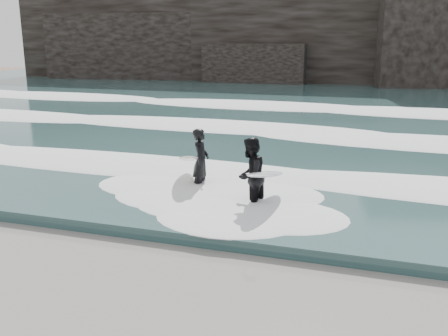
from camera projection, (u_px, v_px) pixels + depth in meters
The scene contains 8 objects.
ground at pixel (102, 312), 8.47m from camera, with size 120.00×120.00×0.00m, color #8D5D42.
sea at pixel (320, 102), 35.14m from camera, with size 90.00×52.00×0.30m, color #2A4847.
headland at pixel (345, 33), 49.57m from camera, with size 70.00×9.00×10.00m, color black.
foam_near at pixel (244, 165), 16.66m from camera, with size 60.00×3.20×0.20m, color white.
foam_mid at pixel (285, 129), 23.10m from camera, with size 60.00×4.00×0.24m, color white.
foam_far at pixel (313, 105), 31.38m from camera, with size 60.00×4.80×0.30m, color white.
surfer_left at pixel (198, 161), 14.80m from camera, with size 1.40×2.33×1.96m.
surfer_right at pixel (252, 176), 13.07m from camera, with size 1.33×2.37×2.04m.
Camera 1 is at (4.31, -6.57, 4.52)m, focal length 40.00 mm.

